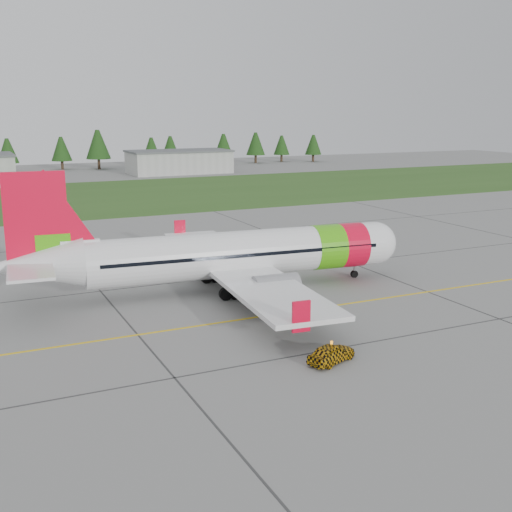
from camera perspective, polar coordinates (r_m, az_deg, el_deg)
ground at (r=44.25m, az=11.69°, el=-7.25°), size 320.00×320.00×0.00m
aircraft at (r=54.29m, az=-2.19°, el=0.11°), size 34.96×32.33×10.59m
follow_me_car at (r=39.22m, az=6.75°, el=-7.02°), size 1.60×1.72×3.46m
service_van at (r=94.11m, az=-18.24°, el=4.22°), size 1.72×1.67×3.96m
grass_strip at (r=118.71m, az=-12.75°, el=5.24°), size 320.00×50.00×0.03m
taxi_guideline at (r=50.49m, az=6.25°, el=-4.51°), size 120.00×0.25×0.02m
hangar_east at (r=159.67m, az=-6.85°, el=8.26°), size 24.00×12.00×5.20m
treeline at (r=173.16m, az=-16.99°, el=8.94°), size 160.00×8.00×10.00m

